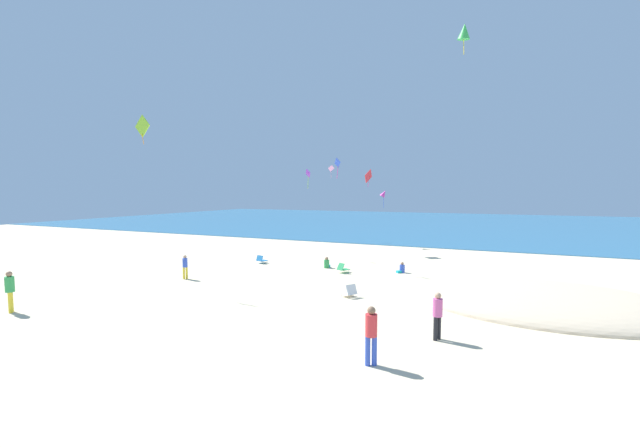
{
  "coord_description": "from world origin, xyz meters",
  "views": [
    {
      "loc": [
        8.63,
        -11.09,
        4.99
      ],
      "look_at": [
        0.0,
        7.97,
        3.31
      ],
      "focal_mm": 22.83,
      "sensor_mm": 36.0,
      "label": 1
    }
  ],
  "objects_px": {
    "person_3": "(10,289)",
    "kite_green": "(464,32)",
    "kite_lime": "(142,126)",
    "person_2": "(371,331)",
    "beach_chair_near_camera": "(350,292)",
    "person_0": "(438,313)",
    "kite_red": "(368,176)",
    "kite_purple": "(308,174)",
    "beach_chair_far_right": "(261,260)",
    "kite_magenta": "(384,194)",
    "person_5": "(185,265)",
    "kite_blue": "(337,163)",
    "beach_chair_mid_beach": "(343,268)",
    "kite_pink": "(331,169)",
    "person_4": "(402,269)",
    "person_1": "(327,264)"
  },
  "relations": [
    {
      "from": "person_1",
      "to": "kite_green",
      "type": "xyz_separation_m",
      "value": [
        8.61,
        -4.81,
        11.7
      ]
    },
    {
      "from": "person_3",
      "to": "kite_blue",
      "type": "xyz_separation_m",
      "value": [
        8.61,
        14.71,
        5.79
      ]
    },
    {
      "from": "person_0",
      "to": "kite_blue",
      "type": "relative_size",
      "value": 1.22
    },
    {
      "from": "person_5",
      "to": "kite_red",
      "type": "relative_size",
      "value": 0.94
    },
    {
      "from": "kite_purple",
      "to": "kite_blue",
      "type": "xyz_separation_m",
      "value": [
        3.86,
        -3.59,
        0.46
      ]
    },
    {
      "from": "person_0",
      "to": "person_4",
      "type": "distance_m",
      "value": 11.43
    },
    {
      "from": "beach_chair_near_camera",
      "to": "kite_green",
      "type": "bearing_deg",
      "value": -131.78
    },
    {
      "from": "person_2",
      "to": "person_3",
      "type": "distance_m",
      "value": 15.15
    },
    {
      "from": "person_3",
      "to": "beach_chair_near_camera",
      "type": "bearing_deg",
      "value": 161.04
    },
    {
      "from": "beach_chair_near_camera",
      "to": "kite_purple",
      "type": "relative_size",
      "value": 0.53
    },
    {
      "from": "person_0",
      "to": "kite_purple",
      "type": "distance_m",
      "value": 19.25
    },
    {
      "from": "beach_chair_near_camera",
      "to": "person_1",
      "type": "bearing_deg",
      "value": -28.4
    },
    {
      "from": "kite_lime",
      "to": "person_2",
      "type": "bearing_deg",
      "value": -19.19
    },
    {
      "from": "person_5",
      "to": "kite_magenta",
      "type": "relative_size",
      "value": 0.82
    },
    {
      "from": "person_3",
      "to": "kite_magenta",
      "type": "bearing_deg",
      "value": -160.73
    },
    {
      "from": "kite_purple",
      "to": "beach_chair_far_right",
      "type": "bearing_deg",
      "value": -110.65
    },
    {
      "from": "person_0",
      "to": "kite_red",
      "type": "relative_size",
      "value": 1.11
    },
    {
      "from": "person_1",
      "to": "kite_purple",
      "type": "bearing_deg",
      "value": 34.11
    },
    {
      "from": "person_1",
      "to": "kite_green",
      "type": "distance_m",
      "value": 15.3
    },
    {
      "from": "kite_lime",
      "to": "kite_blue",
      "type": "relative_size",
      "value": 1.15
    },
    {
      "from": "person_0",
      "to": "kite_red",
      "type": "bearing_deg",
      "value": 143.03
    },
    {
      "from": "person_3",
      "to": "kite_lime",
      "type": "height_order",
      "value": "kite_lime"
    },
    {
      "from": "kite_green",
      "to": "kite_magenta",
      "type": "distance_m",
      "value": 20.0
    },
    {
      "from": "kite_red",
      "to": "kite_lime",
      "type": "bearing_deg",
      "value": -114.17
    },
    {
      "from": "beach_chair_near_camera",
      "to": "kite_purple",
      "type": "bearing_deg",
      "value": -25.09
    },
    {
      "from": "kite_blue",
      "to": "kite_magenta",
      "type": "bearing_deg",
      "value": 90.83
    },
    {
      "from": "kite_pink",
      "to": "beach_chair_mid_beach",
      "type": "bearing_deg",
      "value": -64.82
    },
    {
      "from": "beach_chair_near_camera",
      "to": "kite_pink",
      "type": "height_order",
      "value": "kite_pink"
    },
    {
      "from": "person_3",
      "to": "kite_blue",
      "type": "bearing_deg",
      "value": -173.36
    },
    {
      "from": "beach_chair_mid_beach",
      "to": "kite_magenta",
      "type": "height_order",
      "value": "kite_magenta"
    },
    {
      "from": "kite_green",
      "to": "kite_red",
      "type": "height_order",
      "value": "kite_green"
    },
    {
      "from": "person_4",
      "to": "kite_red",
      "type": "xyz_separation_m",
      "value": [
        -4.51,
        7.3,
        5.98
      ]
    },
    {
      "from": "beach_chair_near_camera",
      "to": "person_4",
      "type": "bearing_deg",
      "value": -67.73
    },
    {
      "from": "beach_chair_mid_beach",
      "to": "person_2",
      "type": "xyz_separation_m",
      "value": [
        5.56,
        -12.14,
        0.72
      ]
    },
    {
      "from": "person_4",
      "to": "person_5",
      "type": "height_order",
      "value": "person_5"
    },
    {
      "from": "person_5",
      "to": "beach_chair_mid_beach",
      "type": "bearing_deg",
      "value": 86.19
    },
    {
      "from": "beach_chair_mid_beach",
      "to": "kite_purple",
      "type": "distance_m",
      "value": 9.17
    },
    {
      "from": "person_3",
      "to": "kite_green",
      "type": "bearing_deg",
      "value": 157.07
    },
    {
      "from": "person_0",
      "to": "person_5",
      "type": "distance_m",
      "value": 15.05
    },
    {
      "from": "beach_chair_mid_beach",
      "to": "person_3",
      "type": "bearing_deg",
      "value": 171.76
    },
    {
      "from": "kite_purple",
      "to": "person_3",
      "type": "bearing_deg",
      "value": -104.56
    },
    {
      "from": "beach_chair_mid_beach",
      "to": "kite_green",
      "type": "height_order",
      "value": "kite_green"
    },
    {
      "from": "beach_chair_far_right",
      "to": "kite_red",
      "type": "bearing_deg",
      "value": -15.53
    },
    {
      "from": "person_2",
      "to": "kite_lime",
      "type": "height_order",
      "value": "kite_lime"
    },
    {
      "from": "kite_lime",
      "to": "beach_chair_near_camera",
      "type": "bearing_deg",
      "value": 10.47
    },
    {
      "from": "person_3",
      "to": "kite_green",
      "type": "relative_size",
      "value": 1.28
    },
    {
      "from": "beach_chair_mid_beach",
      "to": "kite_red",
      "type": "bearing_deg",
      "value": 35.18
    },
    {
      "from": "person_3",
      "to": "kite_magenta",
      "type": "distance_m",
      "value": 27.99
    },
    {
      "from": "kite_purple",
      "to": "kite_magenta",
      "type": "height_order",
      "value": "kite_purple"
    },
    {
      "from": "beach_chair_far_right",
      "to": "person_0",
      "type": "relative_size",
      "value": 0.47
    }
  ]
}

